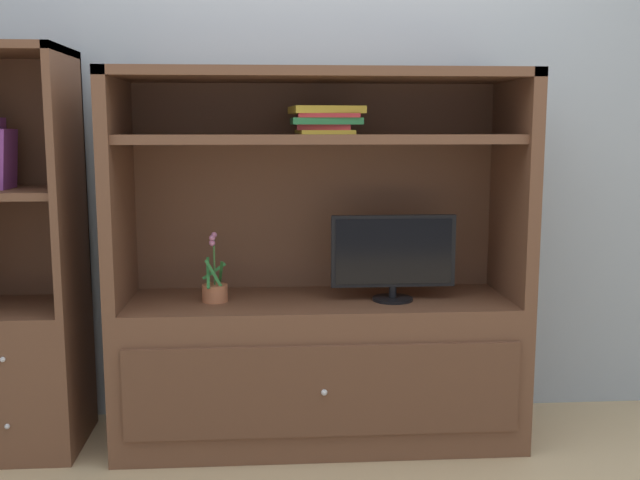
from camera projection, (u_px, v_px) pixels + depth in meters
The scene contains 6 objects.
painted_rear_wall at pixel (314, 100), 3.23m from camera, with size 6.00×0.10×2.80m, color #9EA8B2.
media_console at pixel (319, 325), 3.03m from camera, with size 1.63×0.55×1.50m.
tv_monitor at pixel (393, 255), 2.95m from camera, with size 0.50×0.16×0.35m.
potted_plant at pixel (215, 289), 2.96m from camera, with size 0.10×0.14×0.28m.
magazine_stack at pixel (325, 120), 2.90m from camera, with size 0.29×0.32×0.11m.
bookshelf_tall at pixel (22, 319), 2.95m from camera, with size 0.45×0.46×1.58m.
Camera 1 is at (-0.20, -2.53, 1.28)m, focal length 41.55 mm.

